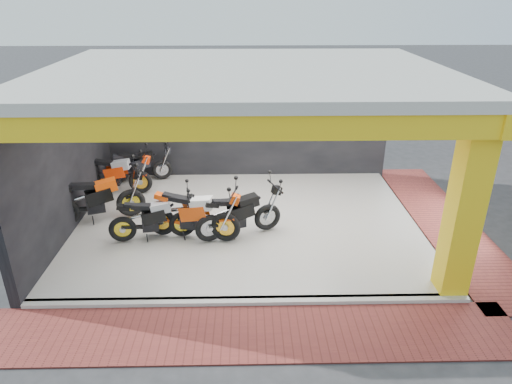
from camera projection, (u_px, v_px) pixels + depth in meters
ground at (247, 272)px, 9.15m from camera, size 80.00×80.00×0.00m
showroom_floor at (247, 223)px, 10.96m from camera, size 8.00×6.00×0.10m
showroom_ceiling at (246, 72)px, 9.51m from camera, size 8.40×6.40×0.20m
back_wall at (246, 120)px, 13.09m from camera, size 8.20×0.20×3.50m
left_wall at (63, 157)px, 10.18m from camera, size 0.20×6.20×3.50m
corner_column at (465, 208)px, 7.83m from camera, size 0.50×0.50×3.50m
header_beam_front at (246, 126)px, 6.89m from camera, size 8.40×0.30×0.40m
header_beam_right at (433, 86)px, 9.71m from camera, size 0.30×6.40×0.40m
floor_kerb at (248, 301)px, 8.20m from camera, size 8.00×0.20×0.10m
paver_front at (248, 333)px, 7.50m from camera, size 9.00×1.40×0.03m
paver_right at (445, 222)px, 11.07m from camera, size 1.40×7.00×0.03m
moto_hero at (225, 213)px, 9.77m from camera, size 2.40×1.30×1.39m
moto_row_a at (182, 212)px, 10.00m from camera, size 2.09×1.06×1.22m
moto_row_b at (268, 205)px, 10.25m from camera, size 2.26×1.49×1.30m
moto_row_c at (129, 190)px, 10.86m from camera, size 2.47×1.60×1.42m
moto_row_d at (161, 161)px, 13.07m from camera, size 2.04×1.15×1.17m
moto_row_e at (139, 171)px, 12.15m from camera, size 2.16×0.88×1.30m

